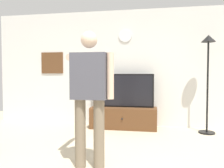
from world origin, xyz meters
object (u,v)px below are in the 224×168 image
at_px(person_standing_nearer_lamp, 90,90).
at_px(tv_stand, 124,118).
at_px(television, 124,91).
at_px(floor_lamp, 208,63).
at_px(wall_clock, 125,35).
at_px(framed_picture, 52,63).

bearing_deg(person_standing_nearer_lamp, tv_stand, 85.70).
xyz_separation_m(television, floor_lamp, (1.73, -0.18, 0.59)).
height_order(television, floor_lamp, floor_lamp).
bearing_deg(television, floor_lamp, -6.06).
height_order(wall_clock, framed_picture, wall_clock).
height_order(tv_stand, person_standing_nearer_lamp, person_standing_nearer_lamp).
height_order(tv_stand, television, television).
xyz_separation_m(floor_lamp, person_standing_nearer_lamp, (-1.90, -2.05, -0.42)).
xyz_separation_m(tv_stand, television, (0.00, 0.05, 0.61)).
bearing_deg(wall_clock, tv_stand, -90.00).
xyz_separation_m(tv_stand, framed_picture, (-1.82, 0.30, 1.25)).
distance_m(tv_stand, floor_lamp, 2.11).
bearing_deg(wall_clock, person_standing_nearer_lamp, -93.80).
relative_size(wall_clock, person_standing_nearer_lamp, 0.17).
height_order(wall_clock, person_standing_nearer_lamp, wall_clock).
height_order(floor_lamp, person_standing_nearer_lamp, floor_lamp).
bearing_deg(television, framed_picture, 172.23).
bearing_deg(person_standing_nearer_lamp, floor_lamp, 47.21).
distance_m(tv_stand, television, 0.61).
bearing_deg(wall_clock, framed_picture, 179.84).
bearing_deg(tv_stand, television, 90.00).
relative_size(tv_stand, television, 1.10).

